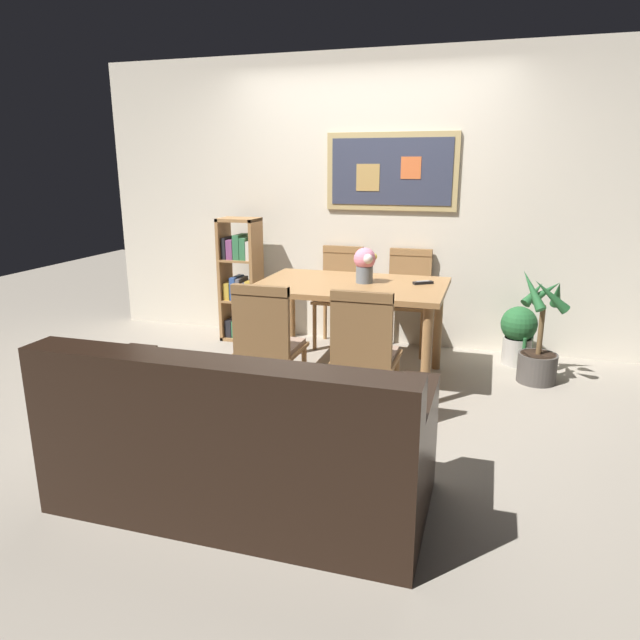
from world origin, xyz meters
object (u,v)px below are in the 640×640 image
at_px(potted_ivy, 518,333).
at_px(potted_palm, 539,346).
at_px(bookshelf, 241,284).
at_px(flower_vase, 365,263).
at_px(dining_chair_far_right, 408,292).
at_px(dining_chair_far_left, 340,288).
at_px(dining_table, 351,296).
at_px(tv_remote, 423,283).
at_px(dining_chair_near_right, 364,347).
at_px(leather_couch, 239,447).
at_px(dining_chair_near_left, 267,338).

xyz_separation_m(potted_ivy, potted_palm, (0.14, -0.40, 0.03)).
height_order(bookshelf, potted_ivy, bookshelf).
bearing_deg(potted_palm, flower_vase, -169.11).
xyz_separation_m(dining_chair_far_right, dining_chair_far_left, (-0.63, -0.01, 0.00)).
xyz_separation_m(dining_table, potted_ivy, (1.28, 0.71, -0.39)).
xyz_separation_m(dining_table, dining_chair_far_left, (-0.31, 0.84, -0.12)).
bearing_deg(flower_vase, potted_palm, 10.89).
relative_size(dining_table, potted_ivy, 2.75).
bearing_deg(dining_chair_far_left, tv_remote, -40.09).
bearing_deg(potted_ivy, dining_chair_far_left, 175.24).
distance_m(dining_chair_far_left, flower_vase, 0.96).
height_order(dining_table, dining_chair_near_right, dining_chair_near_right).
bearing_deg(potted_ivy, tv_remote, -142.42).
distance_m(bookshelf, potted_palm, 2.70).
relative_size(dining_chair_near_right, potted_palm, 1.01).
height_order(dining_chair_far_left, potted_ivy, dining_chair_far_left).
distance_m(potted_ivy, potted_palm, 0.43).
height_order(dining_table, potted_palm, potted_palm).
distance_m(dining_table, potted_ivy, 1.51).
bearing_deg(dining_table, leather_couch, -92.83).
bearing_deg(dining_chair_near_right, dining_table, 109.31).
xyz_separation_m(dining_table, dining_chair_far_right, (0.32, 0.85, -0.12)).
distance_m(dining_chair_near_right, potted_ivy, 1.86).
height_order(leather_couch, bookshelf, bookshelf).
relative_size(dining_chair_near_right, dining_chair_far_left, 1.00).
distance_m(dining_chair_near_right, dining_chair_far_left, 1.79).
height_order(dining_chair_near_right, potted_ivy, dining_chair_near_right).
bearing_deg(dining_chair_near_left, dining_chair_near_right, 0.97).
xyz_separation_m(dining_chair_far_right, bookshelf, (-1.56, -0.14, 0.01)).
height_order(dining_chair_near_left, flower_vase, flower_vase).
bearing_deg(potted_palm, dining_chair_near_left, -146.65).
distance_m(leather_couch, tv_remote, 2.16).
relative_size(dining_table, dining_chair_near_right, 1.57).
bearing_deg(potted_ivy, bookshelf, 179.95).
bearing_deg(flower_vase, dining_chair_near_left, -116.11).
bearing_deg(tv_remote, dining_chair_near_left, -131.75).
height_order(dining_chair_near_left, leather_couch, dining_chair_near_left).
height_order(dining_chair_near_right, bookshelf, bookshelf).
relative_size(dining_chair_far_right, flower_vase, 3.37).
xyz_separation_m(dining_chair_far_left, potted_ivy, (1.59, -0.13, -0.27)).
relative_size(dining_chair_far_right, potted_ivy, 1.75).
relative_size(dining_chair_far_right, potted_palm, 1.01).
bearing_deg(dining_chair_near_left, potted_palm, 33.35).
distance_m(dining_chair_far_left, bookshelf, 0.95).
xyz_separation_m(bookshelf, tv_remote, (1.78, -0.58, 0.23)).
bearing_deg(potted_palm, dining_chair_near_right, -134.15).
relative_size(dining_chair_near_right, potted_ivy, 1.75).
xyz_separation_m(flower_vase, tv_remote, (0.44, 0.08, -0.14)).
relative_size(dining_chair_near_left, tv_remote, 5.90).
relative_size(dining_chair_near_left, potted_palm, 1.01).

